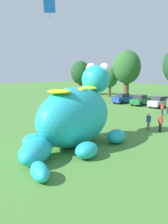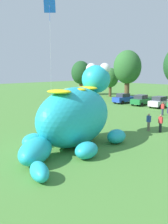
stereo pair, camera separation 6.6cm
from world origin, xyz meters
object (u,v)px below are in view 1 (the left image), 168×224
Objects in this scene: car_green at (141,100)px; spectator_wandering at (168,107)px; car_blue at (123,98)px; tethered_flying_kite at (49,7)px; spectator_mid_field at (148,122)px; giant_inflatable_creature at (75,116)px; car_white at (159,102)px; spectator_by_cars at (160,123)px; spectator_near_inflatable at (162,109)px.

car_green is 2.47× the size of spectator_wandering.
car_blue is 0.99× the size of car_green.
spectator_mid_field is at bearing 37.13° from tethered_flying_kite.
giant_inflatable_creature reaches higher than spectator_wandering.
giant_inflatable_creature reaches higher than car_white.
spectator_by_cars is (1.10, 0.29, 0.00)m from spectator_mid_field.
spectator_wandering is (3.63, -4.15, -0.01)m from car_white.
spectator_wandering is 20.17m from tethered_flying_kite.
spectator_near_inflatable and spectator_by_cars have the same top height.
spectator_by_cars is at bearing -43.80° from car_blue.
spectator_by_cars is at bearing -65.53° from spectator_wandering.
spectator_near_inflatable is (-2.01, 17.23, -1.51)m from giant_inflatable_creature.
spectator_mid_field and spectator_wandering have the same top height.
giant_inflatable_creature is 2.80× the size of car_blue.
spectator_near_inflatable is at bearing 73.81° from tethered_flying_kite.
spectator_by_cars is 1.00× the size of spectator_wandering.
spectator_by_cars is at bearing 74.02° from giant_inflatable_creature.
car_white is 2.40× the size of spectator_near_inflatable.
car_blue is 3.56m from car_green.
tethered_flying_kite is at bearing -81.60° from car_green.
car_green is at bearing 148.81° from spectator_wandering.
spectator_near_inflatable is (10.88, -6.22, -0.01)m from car_blue.
car_white is 16.82m from spectator_by_cars.
spectator_wandering is at bearing 96.73° from giant_inflatable_creature.
giant_inflatable_creature is at bearing -75.81° from car_white.
tethered_flying_kite reaches higher than spectator_by_cars.
spectator_near_inflatable is 0.13× the size of tethered_flying_kite.
tethered_flying_kite is at bearing -145.21° from spectator_by_cars.
spectator_wandering is at bearing 108.81° from spectator_mid_field.
spectator_wandering is at bearing 97.34° from spectator_near_inflatable.
giant_inflatable_creature is 25.25m from car_green.
car_white reaches higher than spectator_mid_field.
car_green is 3.44m from car_white.
spectator_near_inflatable is (7.31, -6.18, -0.01)m from car_green.
spectator_wandering is at bearing -22.09° from car_blue.
spectator_near_inflatable is at bearing -29.76° from car_blue.
giant_inflatable_creature is at bearing -83.27° from spectator_wandering.
spectator_mid_field is at bearing -71.19° from spectator_wandering.
car_green is at bearing 111.72° from giant_inflatable_creature.
car_white is 0.32× the size of tethered_flying_kite.
tethered_flying_kite reaches higher than spectator_wandering.
tethered_flying_kite reaches higher than car_green.
tethered_flying_kite is at bearing -142.87° from spectator_mid_field.
car_green is (-9.33, 23.41, -1.50)m from giant_inflatable_creature.
spectator_wandering is (-3.65, 10.72, 0.00)m from spectator_mid_field.
car_green is at bearing 125.55° from spectator_mid_field.
car_white is (3.44, -0.13, 0.00)m from car_green.
spectator_mid_field is 11.33m from spectator_wandering.
giant_inflatable_creature reaches higher than car_green.
spectator_near_inflatable is 1.00× the size of spectator_by_cars.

